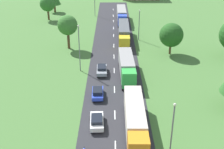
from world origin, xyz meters
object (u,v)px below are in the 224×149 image
car_fourth (101,70)px  tree_lime (171,35)px  truck_lead (135,119)px  lamppost_fourth (94,1)px  car_second (96,121)px  lamppost_second (79,46)px  lamppost_third (139,23)px  truck_third (123,32)px  tree_maple (67,25)px  tree_oak (47,4)px  truck_second (126,66)px  truck_fourth (121,15)px  car_third (97,93)px  lamppost_lead (172,129)px

car_fourth → tree_lime: tree_lime is taller
truck_lead → lamppost_fourth: 61.73m
car_second → lamppost_second: size_ratio=0.46×
car_second → car_fourth: bearing=89.4°
lamppost_fourth → lamppost_third: bearing=-62.5°
lamppost_third → lamppost_fourth: 26.08m
truck_third → tree_maple: size_ratio=1.89×
lamppost_fourth → tree_maple: lamppost_fourth is taller
tree_oak → truck_second: bearing=-60.5°
truck_lead → lamppost_second: lamppost_second is taller
truck_fourth → car_third: size_ratio=3.22×
truck_second → car_third: truck_second is taller
lamppost_lead → lamppost_second: lamppost_second is taller
tree_maple → tree_lime: tree_maple is taller
truck_lead → car_second: bearing=163.2°
truck_second → tree_lime: bearing=47.9°
truck_fourth → car_fourth: truck_fourth is taller
lamppost_lead → truck_fourth: bearing=93.9°
truck_second → car_third: (-5.07, -7.97, -1.23)m
lamppost_third → lamppost_fourth: (-12.03, 23.13, 0.37)m
car_second → tree_oak: 57.67m
tree_oak → car_third: bearing=-70.2°
truck_second → car_fourth: size_ratio=2.80×
truck_third → car_third: truck_third is taller
car_third → lamppost_fourth: lamppost_fourth is taller
car_third → tree_oak: (-16.93, 46.92, 4.00)m
lamppost_third → tree_lime: lamppost_third is taller
truck_third → car_second: bearing=-97.9°
lamppost_third → truck_third: bearing=-171.2°
truck_third → tree_oak: 29.37m
truck_third → truck_fourth: (-0.06, 16.90, 0.03)m
lamppost_third → tree_oak: (-25.88, 18.52, 0.58)m
lamppost_fourth → tree_lime: (18.19, -32.45, -0.28)m
car_fourth → lamppost_fourth: lamppost_fourth is taller
truck_second → tree_maple: (-12.70, 14.61, 3.41)m
lamppost_second → car_fourth: bearing=-18.0°
lamppost_second → tree_maple: size_ratio=1.18×
car_second → lamppost_lead: lamppost_lead is taller
lamppost_lead → tree_lime: lamppost_lead is taller
truck_second → car_second: bearing=-106.9°
truck_lead → truck_fourth: truck_fourth is taller
lamppost_lead → tree_oak: 67.03m
truck_lead → tree_oak: (-22.33, 56.48, 2.67)m
truck_third → car_third: (-5.23, -27.82, -1.32)m
car_third → tree_maple: size_ratio=0.53×
truck_lead → truck_fourth: size_ratio=1.03×
car_fourth → car_second: bearing=-90.6°
car_fourth → tree_oak: 41.94m
car_second → lamppost_fourth: lamppost_fourth is taller
truck_second → truck_fourth: 36.76m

